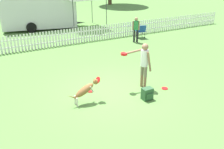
# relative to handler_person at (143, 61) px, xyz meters

# --- Properties ---
(ground_plane) EXTENTS (240.00, 240.00, 0.00)m
(ground_plane) POSITION_rel_handler_person_xyz_m (-1.04, 0.24, -1.06)
(ground_plane) COLOR #5B8C42
(handler_person) EXTENTS (1.00, 0.64, 1.68)m
(handler_person) POSITION_rel_handler_person_xyz_m (0.00, 0.00, 0.00)
(handler_person) COLOR #8C664C
(handler_person) RESTS_ON ground_plane
(leaping_dog) EXTENTS (1.17, 0.27, 0.83)m
(leaping_dog) POSITION_rel_handler_person_xyz_m (-2.26, -0.06, -0.57)
(leaping_dog) COLOR olive
(leaping_dog) RESTS_ON ground_plane
(frisbee_near_handler) EXTENTS (0.23, 0.23, 0.02)m
(frisbee_near_handler) POSITION_rel_handler_person_xyz_m (-1.82, 0.62, -1.05)
(frisbee_near_handler) COLOR red
(frisbee_near_handler) RESTS_ON ground_plane
(frisbee_near_dog) EXTENTS (0.23, 0.23, 0.02)m
(frisbee_near_dog) POSITION_rel_handler_person_xyz_m (0.68, -0.50, -1.05)
(frisbee_near_dog) COLOR red
(frisbee_near_dog) RESTS_ON ground_plane
(backpack_on_grass) EXTENTS (0.35, 0.29, 0.41)m
(backpack_on_grass) POSITION_rel_handler_person_xyz_m (-0.36, -0.82, -0.86)
(backpack_on_grass) COLOR #2D5633
(backpack_on_grass) RESTS_ON ground_plane
(picket_fence) EXTENTS (25.11, 0.04, 0.89)m
(picket_fence) POSITION_rel_handler_person_xyz_m (-1.04, 6.61, -0.61)
(picket_fence) COLOR white
(picket_fence) RESTS_ON ground_plane
(folding_chair_blue_left) EXTENTS (0.61, 0.62, 0.83)m
(folding_chair_blue_left) POSITION_rel_handler_person_xyz_m (3.92, 5.74, -0.57)
(folding_chair_blue_left) COLOR #333338
(folding_chair_blue_left) RESTS_ON ground_plane
(spectator_standing) EXTENTS (0.38, 0.27, 1.47)m
(spectator_standing) POSITION_rel_handler_person_xyz_m (3.12, 5.13, -0.18)
(spectator_standing) COLOR black
(spectator_standing) RESTS_ON ground_plane
(equipment_trailer) EXTENTS (5.89, 3.17, 2.52)m
(equipment_trailer) POSITION_rel_handler_person_xyz_m (-0.89, 11.40, 0.27)
(equipment_trailer) COLOR silver
(equipment_trailer) RESTS_ON ground_plane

